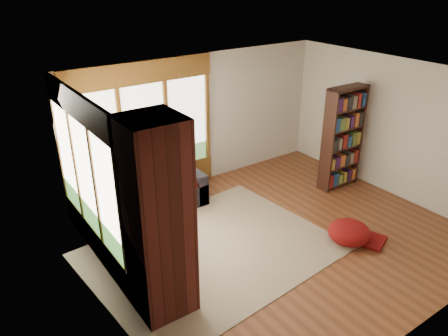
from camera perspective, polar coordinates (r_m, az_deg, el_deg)
floor at (r=7.41m, az=7.56°, el=-8.58°), size 5.50×5.50×0.00m
ceiling at (r=6.37m, az=8.89°, el=11.33°), size 5.50×5.50×0.00m
wall_back at (r=8.64m, az=-3.15°, el=6.21°), size 5.50×0.04×2.60m
wall_front at (r=5.48m, az=26.28°, el=-8.27°), size 5.50×0.04×2.60m
wall_left at (r=5.47m, az=-13.66°, el=-6.22°), size 0.04×5.00×2.60m
wall_right at (r=8.80m, az=21.52°, el=4.82°), size 0.04×5.00×2.60m
windows_back at (r=8.06m, az=-10.30°, el=4.83°), size 2.82×0.10×1.90m
windows_left at (r=6.47m, az=-17.54°, el=-1.12°), size 0.10×2.62×1.90m
roller_blind at (r=7.08m, az=-19.91°, el=4.29°), size 0.03×0.72×0.90m
brick_chimney at (r=5.31m, az=-8.70°, el=-6.80°), size 0.70×0.70×2.60m
sectional_sofa at (r=7.59m, az=-12.30°, el=-5.44°), size 2.20×2.20×0.80m
area_rug at (r=6.95m, az=-1.60°, el=-10.81°), size 3.90×3.11×0.01m
bookshelf at (r=8.81m, az=15.23°, el=3.78°), size 0.87×0.29×2.04m
pouf at (r=7.34m, az=16.03°, el=-8.00°), size 0.88×0.88×0.36m
dog_tan at (r=7.58m, az=-11.07°, el=-0.96°), size 1.15×1.04×0.56m
dog_brindle at (r=7.01m, az=-10.44°, el=-3.74°), size 0.52×0.82×0.43m
throw_pillows at (r=7.44m, az=-12.18°, el=-1.93°), size 1.98×1.68×0.45m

